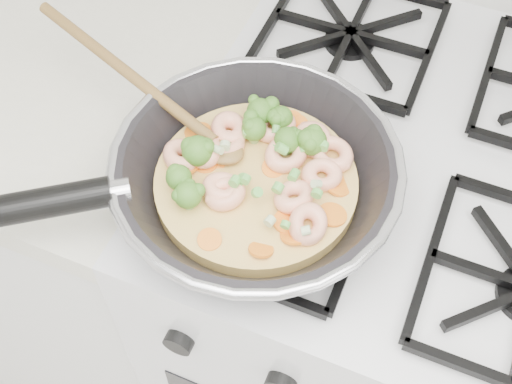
% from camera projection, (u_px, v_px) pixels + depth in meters
% --- Properties ---
extents(stove, '(0.60, 0.60, 0.92)m').
position_uv_depth(stove, '(375.00, 307.00, 1.20)').
color(stove, white).
rests_on(stove, ground).
extents(skillet, '(0.49, 0.38, 0.09)m').
position_uv_depth(skillet, '(250.00, 175.00, 0.75)').
color(skillet, black).
rests_on(skillet, stove).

